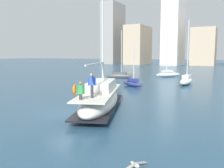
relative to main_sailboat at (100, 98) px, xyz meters
name	(u,v)px	position (x,y,z in m)	size (l,w,h in m)	color
ground_plane	(66,112)	(-1.87, -1.78, -0.91)	(400.00, 400.00, 0.00)	#284C66
main_sailboat	(100,98)	(0.00, 0.00, 0.00)	(5.39, 9.86, 12.76)	white
moored_sloop_far	(186,80)	(3.09, 19.38, -0.29)	(1.48, 5.77, 9.01)	white
moored_catamaran	(119,74)	(-9.59, 24.31, -0.31)	(5.15, 3.69, 8.50)	#4C4C51
moored_cutter_left	(132,83)	(-2.97, 14.04, -0.44)	(4.08, 3.12, 5.76)	navy
moored_cutter_right	(168,74)	(-1.97, 29.83, -0.32)	(4.41, 5.08, 8.04)	silver
seagull	(135,165)	(5.83, -7.80, -0.74)	(0.59, 1.04, 0.17)	silver
waterfront_buildings	(197,38)	(-4.06, 85.74, 9.75)	(86.72, 17.75, 27.49)	gray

